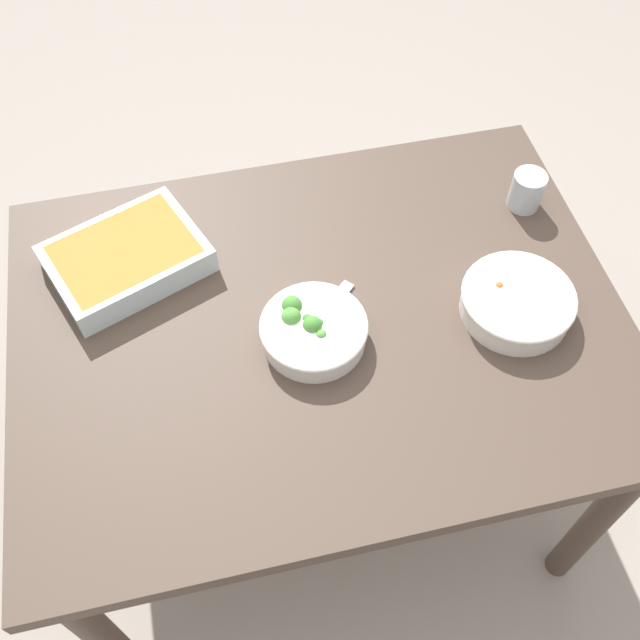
{
  "coord_description": "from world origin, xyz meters",
  "views": [
    {
      "loc": [
        -0.18,
        -0.8,
        1.93
      ],
      "look_at": [
        0.0,
        0.0,
        0.74
      ],
      "focal_mm": 41.24,
      "sensor_mm": 36.0,
      "label": 1
    }
  ],
  "objects_px": {
    "drink_cup": "(526,192)",
    "spoon_by_stew": "(492,310)",
    "fork_on_table": "(329,308)",
    "broccoli_bowl": "(313,330)",
    "baking_dish": "(126,257)",
    "stew_bowl": "(517,302)"
  },
  "relations": [
    {
      "from": "baking_dish",
      "to": "spoon_by_stew",
      "type": "relative_size",
      "value": 2.06
    },
    {
      "from": "broccoli_bowl",
      "to": "drink_cup",
      "type": "bearing_deg",
      "value": 24.78
    },
    {
      "from": "broccoli_bowl",
      "to": "fork_on_table",
      "type": "distance_m",
      "value": 0.08
    },
    {
      "from": "drink_cup",
      "to": "broccoli_bowl",
      "type": "bearing_deg",
      "value": -155.22
    },
    {
      "from": "stew_bowl",
      "to": "drink_cup",
      "type": "distance_m",
      "value": 0.3
    },
    {
      "from": "fork_on_table",
      "to": "broccoli_bowl",
      "type": "bearing_deg",
      "value": -126.83
    },
    {
      "from": "baking_dish",
      "to": "fork_on_table",
      "type": "distance_m",
      "value": 0.43
    },
    {
      "from": "stew_bowl",
      "to": "fork_on_table",
      "type": "height_order",
      "value": "stew_bowl"
    },
    {
      "from": "drink_cup",
      "to": "spoon_by_stew",
      "type": "bearing_deg",
      "value": -122.94
    },
    {
      "from": "baking_dish",
      "to": "stew_bowl",
      "type": "bearing_deg",
      "value": -20.93
    },
    {
      "from": "broccoli_bowl",
      "to": "fork_on_table",
      "type": "xyz_separation_m",
      "value": [
        0.05,
        0.06,
        -0.03
      ]
    },
    {
      "from": "stew_bowl",
      "to": "drink_cup",
      "type": "height_order",
      "value": "drink_cup"
    },
    {
      "from": "baking_dish",
      "to": "fork_on_table",
      "type": "relative_size",
      "value": 2.55
    },
    {
      "from": "fork_on_table",
      "to": "baking_dish",
      "type": "bearing_deg",
      "value": 152.94
    },
    {
      "from": "spoon_by_stew",
      "to": "fork_on_table",
      "type": "bearing_deg",
      "value": 166.08
    },
    {
      "from": "drink_cup",
      "to": "fork_on_table",
      "type": "xyz_separation_m",
      "value": [
        -0.48,
        -0.18,
        -0.04
      ]
    },
    {
      "from": "stew_bowl",
      "to": "drink_cup",
      "type": "xyz_separation_m",
      "value": [
        0.13,
        0.27,
        0.01
      ]
    },
    {
      "from": "stew_bowl",
      "to": "drink_cup",
      "type": "bearing_deg",
      "value": 64.92
    },
    {
      "from": "baking_dish",
      "to": "fork_on_table",
      "type": "height_order",
      "value": "baking_dish"
    },
    {
      "from": "baking_dish",
      "to": "drink_cup",
      "type": "bearing_deg",
      "value": -0.79
    },
    {
      "from": "spoon_by_stew",
      "to": "drink_cup",
      "type": "bearing_deg",
      "value": 57.06
    },
    {
      "from": "drink_cup",
      "to": "fork_on_table",
      "type": "distance_m",
      "value": 0.51
    }
  ]
}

